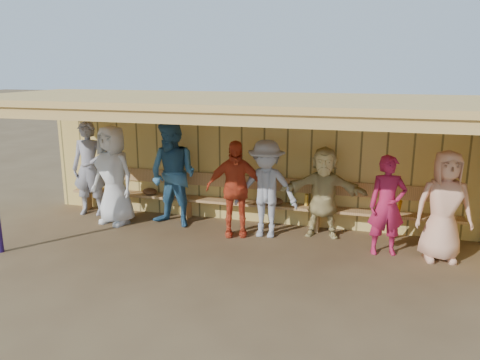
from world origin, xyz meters
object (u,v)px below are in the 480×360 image
at_px(player_b, 113,175).
at_px(player_h, 444,206).
at_px(player_e, 266,189).
at_px(player_f, 323,192).
at_px(player_d, 235,189).
at_px(bench, 251,197).
at_px(player_a, 89,169).
at_px(player_c, 173,175).
at_px(player_g, 387,206).

relative_size(player_b, player_h, 1.09).
distance_m(player_e, player_f, 1.02).
distance_m(player_b, player_d, 2.43).
distance_m(player_h, bench, 3.44).
relative_size(player_a, player_c, 0.96).
bearing_deg(player_c, player_a, -173.39).
height_order(player_f, player_h, player_h).
height_order(player_a, player_f, player_a).
height_order(player_a, player_h, player_a).
distance_m(player_b, player_f, 3.97).
distance_m(player_b, player_c, 1.18).
bearing_deg(bench, player_c, -160.43).
relative_size(player_d, player_f, 1.07).
distance_m(player_a, bench, 3.35).
xyz_separation_m(player_e, player_h, (2.88, -0.28, 0.00)).
distance_m(player_b, player_h, 5.86).
height_order(player_d, bench, player_d).
distance_m(player_d, bench, 0.77).
xyz_separation_m(player_a, player_d, (3.19, -0.38, -0.10)).
height_order(player_g, player_h, player_h).
distance_m(player_g, player_h, 0.84).
height_order(player_d, player_e, player_e).
height_order(player_h, bench, player_h).
height_order(player_d, player_g, player_d).
distance_m(player_a, player_f, 4.71).
bearing_deg(player_e, player_f, 13.62).
bearing_deg(player_h, player_e, 166.04).
bearing_deg(player_g, player_f, 139.94).
bearing_deg(player_f, player_g, -30.55).
xyz_separation_m(player_b, player_f, (3.95, 0.36, -0.14)).
height_order(player_c, player_h, player_c).
bearing_deg(player_a, player_b, -34.79).
bearing_deg(player_e, player_c, 174.66).
bearing_deg(player_f, player_a, 176.60).
distance_m(player_a, player_e, 3.75).
bearing_deg(bench, player_d, -100.07).
bearing_deg(player_g, player_a, 161.68).
xyz_separation_m(player_f, bench, (-1.40, 0.31, -0.28)).
xyz_separation_m(player_a, player_e, (3.74, -0.28, -0.09)).
bearing_deg(player_f, player_c, -179.57).
xyz_separation_m(player_a, player_c, (1.92, -0.19, 0.04)).
relative_size(player_g, player_h, 0.93).
xyz_separation_m(player_a, player_f, (4.71, 0.00, -0.15)).
xyz_separation_m(player_c, player_h, (4.69, -0.37, -0.12)).
bearing_deg(bench, player_h, -14.68).
bearing_deg(player_c, player_b, -159.13).
bearing_deg(player_g, player_d, 163.36).
distance_m(player_g, bench, 2.63).
height_order(player_a, player_d, player_a).
xyz_separation_m(player_e, player_g, (2.04, -0.27, -0.06)).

